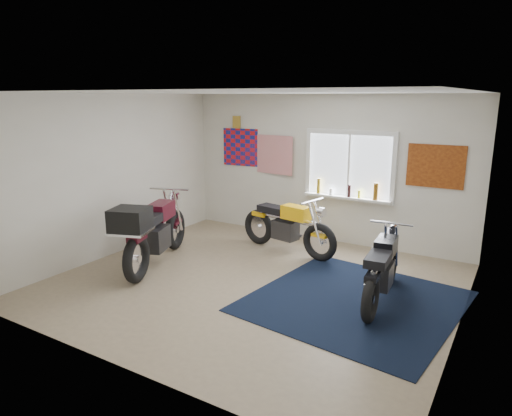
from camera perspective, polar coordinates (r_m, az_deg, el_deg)
The scene contains 10 objects.
ground at distance 6.74m, azimuth -0.30°, elevation -9.36°, with size 5.50×5.50×0.00m, color #9E896B.
room_shell at distance 6.28m, azimuth -0.32°, elevation 4.54°, with size 5.50×5.50×5.50m.
navy_rug at distance 6.31m, azimuth 12.22°, elevation -11.30°, with size 2.50×2.60×0.01m, color black.
window_assembly at distance 8.33m, azimuth 11.55°, elevation 4.65°, with size 1.66×0.17×1.26m.
oil_bottles at distance 8.29m, azimuth 11.89°, elevation 2.20°, with size 1.15×0.09×0.30m.
flag_display at distance 9.33m, azimuth -2.45°, elevation 10.68°, with size 1.60×0.10×1.17m.
triumph_poster at distance 7.96m, azimuth 21.54°, elevation 4.87°, with size 0.90×0.03×0.70m, color #A54C14.
yellow_triumph at distance 7.94m, azimuth 3.93°, elevation -2.41°, with size 1.98×0.64×1.00m.
black_chrome_bike at distance 6.26m, azimuth 15.45°, elevation -7.56°, with size 0.58×1.89×0.97m.
maroon_tourer at distance 7.31m, azimuth -12.86°, elevation -2.86°, with size 1.13×2.22×1.15m.
Camera 1 is at (3.21, -5.30, 2.64)m, focal length 32.00 mm.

